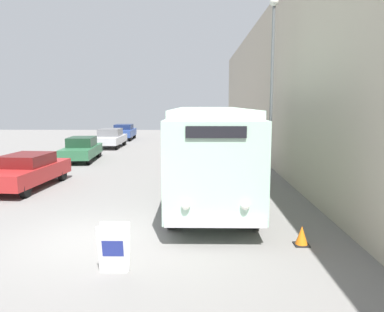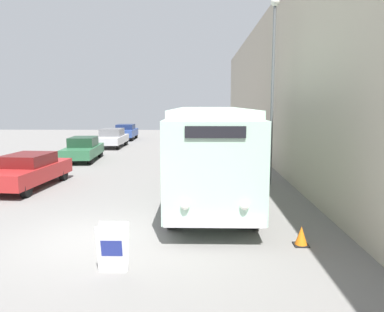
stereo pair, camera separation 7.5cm
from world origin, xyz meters
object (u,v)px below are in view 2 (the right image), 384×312
at_px(sign_board, 113,248).
at_px(parked_car_mid, 83,149).
at_px(parked_car_far, 112,138).
at_px(streetlamp, 273,69).
at_px(parked_car_near, 28,170).
at_px(traffic_cone, 301,236).
at_px(parked_car_distant, 126,132).
at_px(vintage_bus, 210,148).

distance_m(sign_board, parked_car_mid, 16.00).
bearing_deg(parked_car_far, streetlamp, -53.70).
height_order(parked_car_near, traffic_cone, parked_car_near).
distance_m(parked_car_mid, parked_car_distant, 13.38).
height_order(sign_board, parked_car_mid, parked_car_mid).
xyz_separation_m(parked_car_far, parked_car_distant, (-0.19, 6.40, -0.00)).
bearing_deg(sign_board, parked_car_mid, 109.46).
bearing_deg(vintage_bus, parked_car_mid, 129.88).
bearing_deg(vintage_bus, parked_car_far, 114.81).
xyz_separation_m(sign_board, parked_car_far, (-5.21, 22.07, 0.27)).
height_order(sign_board, parked_car_distant, parked_car_distant).
relative_size(vintage_bus, parked_car_mid, 2.19).
relative_size(sign_board, parked_car_distant, 0.24).
relative_size(vintage_bus, parked_car_near, 2.07).
relative_size(streetlamp, traffic_cone, 15.80).
xyz_separation_m(parked_car_near, parked_car_far, (0.10, 14.36, 0.04)).
distance_m(vintage_bus, parked_car_far, 17.60).
relative_size(parked_car_far, traffic_cone, 8.97).
bearing_deg(traffic_cone, sign_board, -160.61).
bearing_deg(vintage_bus, streetlamp, 41.94).
distance_m(vintage_bus, traffic_cone, 5.33).
xyz_separation_m(sign_board, parked_car_near, (-5.32, 7.71, 0.23)).
bearing_deg(traffic_cone, parked_car_distant, 109.78).
distance_m(streetlamp, parked_car_mid, 12.78).
distance_m(sign_board, streetlamp, 10.70).
relative_size(sign_board, parked_car_far, 0.23).
bearing_deg(traffic_cone, parked_car_far, 114.82).
distance_m(parked_car_far, parked_car_distant, 6.40).
bearing_deg(streetlamp, vintage_bus, -138.06).
bearing_deg(sign_board, traffic_cone, 19.39).
relative_size(parked_car_near, traffic_cone, 9.56).
relative_size(parked_car_near, parked_car_far, 1.07).
height_order(vintage_bus, traffic_cone, vintage_bus).
relative_size(parked_car_mid, parked_car_far, 1.01).
distance_m(streetlamp, parked_car_distant, 22.79).
bearing_deg(sign_board, parked_car_near, 124.61).
height_order(streetlamp, parked_car_distant, streetlamp).
height_order(parked_car_far, parked_car_distant, parked_car_far).
bearing_deg(vintage_bus, parked_car_distant, 108.69).
xyz_separation_m(parked_car_mid, parked_car_distant, (-0.07, 13.38, 0.04)).
distance_m(parked_car_near, traffic_cone, 11.44).
distance_m(vintage_bus, streetlamp, 4.66).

